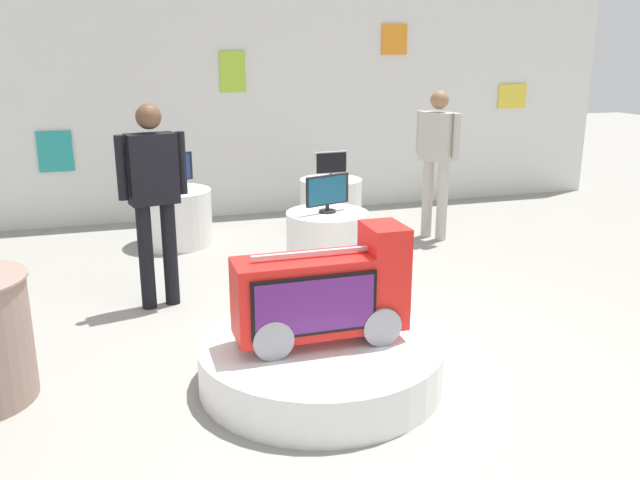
# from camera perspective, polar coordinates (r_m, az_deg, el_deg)

# --- Properties ---
(ground_plane) EXTENTS (30.00, 30.00, 0.00)m
(ground_plane) POSITION_cam_1_polar(r_m,az_deg,el_deg) (4.58, 2.41, -10.96)
(ground_plane) COLOR gray
(back_wall_display) EXTENTS (10.67, 0.13, 2.93)m
(back_wall_display) POSITION_cam_1_polar(r_m,az_deg,el_deg) (8.55, -8.03, 11.79)
(back_wall_display) COLOR silver
(back_wall_display) RESTS_ON ground
(main_display_pedestal) EXTENTS (1.56, 1.56, 0.29)m
(main_display_pedestal) POSITION_cam_1_polar(r_m,az_deg,el_deg) (4.36, 0.03, -10.33)
(main_display_pedestal) COLOR white
(main_display_pedestal) RESTS_ON ground
(novelty_firetruck_tv) EXTENTS (1.09, 0.40, 0.74)m
(novelty_firetruck_tv) POSITION_cam_1_polar(r_m,az_deg,el_deg) (4.18, 0.32, -4.89)
(novelty_firetruck_tv) COLOR gray
(novelty_firetruck_tv) RESTS_ON main_display_pedestal
(display_pedestal_left_rear) EXTENTS (0.78, 0.78, 0.61)m
(display_pedestal_left_rear) POSITION_cam_1_polar(r_m,az_deg,el_deg) (6.32, 0.62, -0.28)
(display_pedestal_left_rear) COLOR white
(display_pedestal_left_rear) RESTS_ON ground
(tv_on_left_rear) EXTENTS (0.45, 0.18, 0.35)m
(tv_on_left_rear) POSITION_cam_1_polar(r_m,az_deg,el_deg) (6.19, 0.64, 4.13)
(tv_on_left_rear) COLOR black
(tv_on_left_rear) RESTS_ON display_pedestal_left_rear
(display_pedestal_right_rear) EXTENTS (0.82, 0.82, 0.61)m
(display_pedestal_right_rear) POSITION_cam_1_polar(r_m,az_deg,el_deg) (7.47, -12.36, 1.92)
(display_pedestal_right_rear) COLOR white
(display_pedestal_right_rear) RESTS_ON ground
(tv_on_right_rear) EXTENTS (0.46, 0.22, 0.40)m
(tv_on_right_rear) POSITION_cam_1_polar(r_m,az_deg,el_deg) (7.36, -12.61, 5.83)
(tv_on_right_rear) COLOR black
(tv_on_right_rear) RESTS_ON display_pedestal_right_rear
(display_pedestal_far_right) EXTENTS (0.73, 0.73, 0.61)m
(display_pedestal_far_right) POSITION_cam_1_polar(r_m,az_deg,el_deg) (7.90, 0.93, 3.06)
(display_pedestal_far_right) COLOR white
(display_pedestal_far_right) RESTS_ON ground
(tv_on_far_right) EXTENTS (0.40, 0.23, 0.33)m
(tv_on_far_right) POSITION_cam_1_polar(r_m,az_deg,el_deg) (7.80, 0.95, 6.39)
(tv_on_far_right) COLOR black
(tv_on_far_right) RESTS_ON display_pedestal_far_right
(shopper_browsing_near_truck) EXTENTS (0.36, 0.50, 1.65)m
(shopper_browsing_near_truck) POSITION_cam_1_polar(r_m,az_deg,el_deg) (7.51, 9.97, 7.30)
(shopper_browsing_near_truck) COLOR #B2ADA3
(shopper_browsing_near_truck) RESTS_ON ground
(shopper_browsing_rear) EXTENTS (0.55, 0.28, 1.67)m
(shopper_browsing_rear) POSITION_cam_1_polar(r_m,az_deg,el_deg) (5.52, -14.04, 4.09)
(shopper_browsing_rear) COLOR black
(shopper_browsing_rear) RESTS_ON ground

